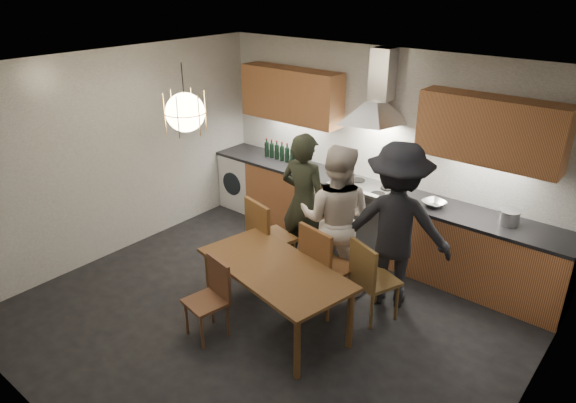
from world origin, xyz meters
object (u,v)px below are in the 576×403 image
Objects in this scene: chair_front at (212,293)px; person_right at (396,226)px; dining_table at (275,274)px; person_mid at (335,219)px; wine_bottles at (285,152)px; chair_back_left at (266,234)px; stock_pot at (509,217)px; mixing_bowl at (434,204)px; person_left at (304,202)px.

person_right is at bearing 67.40° from chair_front.
person_mid is (0.05, 0.99, 0.26)m from dining_table.
wine_bottles is (-2.29, 0.88, 0.11)m from person_right.
chair_front is at bearing -117.14° from dining_table.
stock_pot is at bearing -135.39° from chair_back_left.
dining_table is at bearing -111.46° from mixing_bowl.
dining_table is 0.95m from chair_back_left.
person_left is 1.22m from person_right.
mixing_bowl is (1.17, 2.47, 0.46)m from chair_front.
wine_bottles is at bearing -44.08° from person_left.
dining_table is at bearing -127.97° from stock_pot.
chair_back_left is 1.35× the size of wine_bottles.
chair_front is 3.28m from stock_pot.
person_right is (1.10, 1.67, 0.46)m from chair_front.
stock_pot reaches higher than dining_table.
chair_front is at bearing 51.85° from person_mid.
mixing_bowl is 0.35× the size of wine_bottles.
stock_pot is (0.89, 0.88, 0.05)m from person_right.
dining_table is 1.27m from person_left.
stock_pot is at bearing -167.53° from person_mid.
stock_pot reaches higher than chair_back_left.
chair_back_left is 4.69× the size of stock_pot.
chair_front is at bearing 117.77° from chair_back_left.
person_right is (0.71, 1.17, 0.31)m from dining_table.
person_mid reaches higher than chair_back_left.
person_mid is 8.06× the size of stock_pot.
chair_back_left is 1.73m from wine_bottles.
person_right reaches higher than mixing_bowl.
mixing_bowl is at bearing -148.47° from person_mid.
chair_back_left is 1.23× the size of chair_front.
person_mid is at bearing -141.39° from chair_back_left.
person_mid is at bearing 162.56° from person_left.
person_mid reaches higher than dining_table.
person_left is at bearing -156.56° from stock_pot.
chair_front is (-0.40, -0.50, -0.14)m from dining_table.
chair_front is 2.87m from wine_bottles.
wine_bottles is (-0.88, 1.41, 0.46)m from chair_back_left.
dining_table is 1.03m from person_mid.
wine_bottles is at bearing 179.90° from stock_pot.
wine_bottles is (-1.18, 2.56, 0.56)m from chair_front.
dining_table is at bearing 36.37° from person_right.
person_right reaches higher than chair_back_left.
person_left reaches higher than stock_pot.
person_right reaches higher than stock_pot.
person_left reaches higher than dining_table.
mixing_bowl is (0.77, 1.97, 0.32)m from dining_table.
person_right is at bearing -135.51° from stock_pot.
mixing_bowl is 2.36m from wine_bottles.
chair_back_left is at bearing -57.94° from wine_bottles.
person_right is at bearing -94.89° from mixing_bowl.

